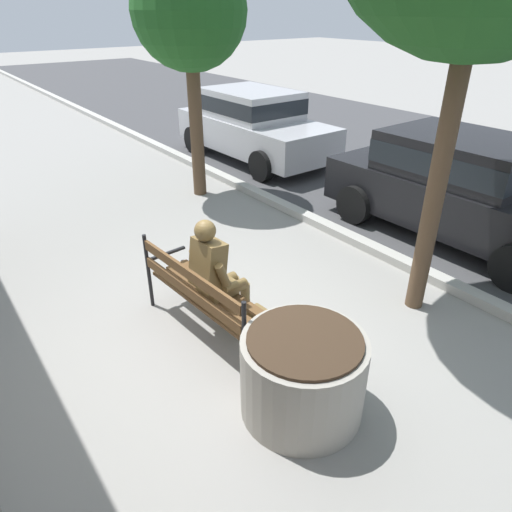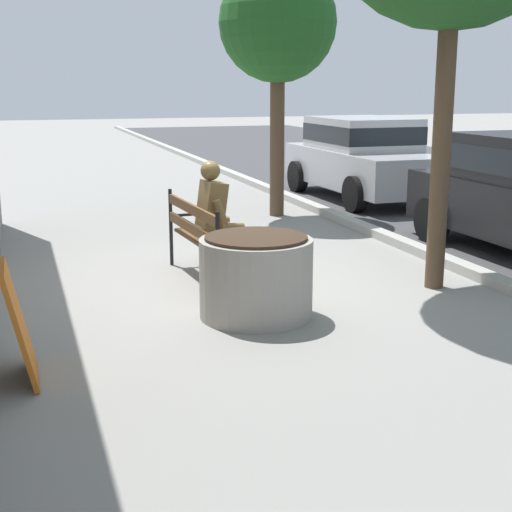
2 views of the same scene
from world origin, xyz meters
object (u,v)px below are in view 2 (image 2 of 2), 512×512
at_px(park_bench, 206,234).
at_px(concrete_planter, 256,277).
at_px(bronze_statue_seated, 224,223).
at_px(street_tree_near_bench, 278,25).
at_px(parked_car_silver, 364,155).
at_px(leaning_signboard, 19,323).

relative_size(park_bench, concrete_planter, 1.68).
bearing_deg(bronze_statue_seated, street_tree_near_bench, 152.47).
distance_m(concrete_planter, parked_car_silver, 7.82).
distance_m(bronze_statue_seated, parked_car_silver, 6.62).
bearing_deg(concrete_planter, park_bench, -174.90).
bearing_deg(leaning_signboard, concrete_planter, 113.33).
height_order(street_tree_near_bench, parked_car_silver, street_tree_near_bench).
relative_size(bronze_statue_seated, concrete_planter, 1.26).
height_order(concrete_planter, street_tree_near_bench, street_tree_near_bench).
distance_m(park_bench, bronze_statue_seated, 0.25).
bearing_deg(parked_car_silver, leaning_signboard, -41.08).
bearing_deg(street_tree_near_bench, park_bench, -30.12).
xyz_separation_m(bronze_statue_seated, leaning_signboard, (2.35, -2.26, -0.22)).
bearing_deg(leaning_signboard, park_bench, 139.22).
relative_size(park_bench, bronze_statue_seated, 1.34).
height_order(park_bench, bronze_statue_seated, bronze_statue_seated).
bearing_deg(park_bench, bronze_statue_seated, 84.30).
relative_size(park_bench, street_tree_near_bench, 0.44).
distance_m(parked_car_silver, leaning_signboard, 9.88).
xyz_separation_m(concrete_planter, leaning_signboard, (0.94, -2.18, 0.06)).
bearing_deg(leaning_signboard, bronze_statue_seated, 136.14).
distance_m(concrete_planter, street_tree_near_bench, 6.27).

